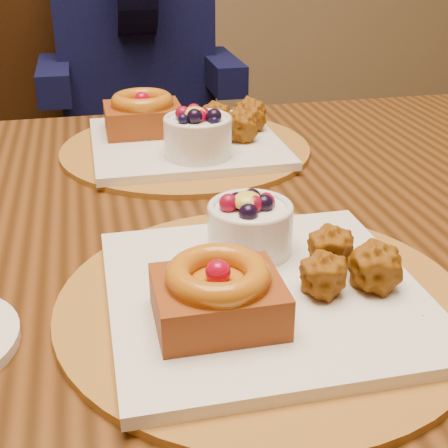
{
  "coord_description": "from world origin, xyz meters",
  "views": [
    {
      "loc": [
        -0.03,
        -0.8,
        1.07
      ],
      "look_at": [
        0.08,
        -0.29,
        0.82
      ],
      "focal_mm": 50.0,
      "sensor_mm": 36.0,
      "label": 1
    }
  ],
  "objects": [
    {
      "name": "place_setting_far",
      "position": [
        0.11,
        0.1,
        0.78
      ],
      "size": [
        0.38,
        0.38,
        0.09
      ],
      "color": "brown",
      "rests_on": "dining_table"
    },
    {
      "name": "place_setting_near",
      "position": [
        0.11,
        -0.33,
        0.78
      ],
      "size": [
        0.38,
        0.38,
        0.08
      ],
      "color": "brown",
      "rests_on": "dining_table"
    },
    {
      "name": "dining_table",
      "position": [
        0.11,
        -0.12,
        0.68
      ],
      "size": [
        1.6,
        0.9,
        0.76
      ],
      "color": "#331B09",
      "rests_on": "ground"
    },
    {
      "name": "diner",
      "position": [
        0.1,
        0.88,
        0.85
      ],
      "size": [
        0.49,
        0.48,
        0.79
      ],
      "rotation": [
        0.0,
        0.0,
        -0.42
      ],
      "color": "black",
      "rests_on": "ground"
    },
    {
      "name": "chair_far",
      "position": [
        -0.13,
        0.89,
        0.52
      ],
      "size": [
        0.48,
        0.48,
        0.93
      ],
      "rotation": [
        0.0,
        0.0,
        -0.08
      ],
      "color": "black",
      "rests_on": "ground"
    }
  ]
}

